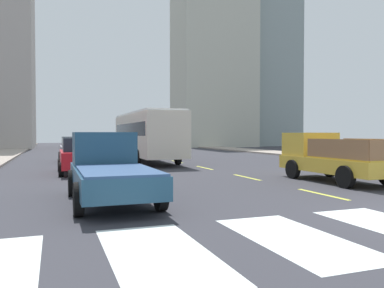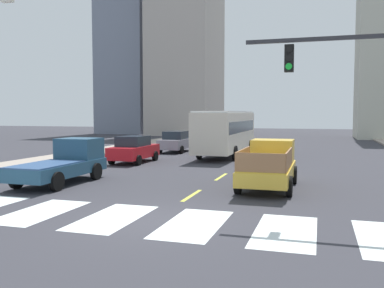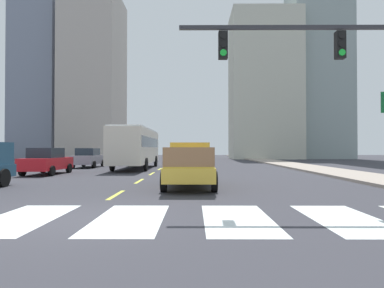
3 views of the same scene
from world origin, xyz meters
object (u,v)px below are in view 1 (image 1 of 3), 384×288
(pickup_stakebed, at_px, (329,158))
(sedan_mid, at_px, (80,155))
(pickup_dark, at_px, (109,168))
(sedan_near_left, at_px, (74,149))
(city_bus, at_px, (147,133))

(pickup_stakebed, relative_size, sedan_mid, 1.18)
(pickup_dark, distance_m, sedan_mid, 8.07)
(sedan_mid, height_order, sedan_near_left, same)
(pickup_dark, xyz_separation_m, sedan_near_left, (-0.16, 15.98, -0.06))
(pickup_stakebed, xyz_separation_m, pickup_dark, (-9.09, -1.52, -0.02))
(sedan_near_left, bearing_deg, pickup_stakebed, -59.25)
(city_bus, bearing_deg, pickup_dark, -106.69)
(sedan_mid, bearing_deg, pickup_dark, -86.86)
(sedan_mid, bearing_deg, pickup_stakebed, -33.86)
(pickup_stakebed, distance_m, city_bus, 13.47)
(pickup_stakebed, relative_size, sedan_near_left, 1.18)
(pickup_dark, bearing_deg, sedan_mid, 93.97)
(pickup_stakebed, height_order, sedan_near_left, pickup_stakebed)
(city_bus, relative_size, sedan_mid, 2.45)
(city_bus, distance_m, sedan_near_left, 5.08)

